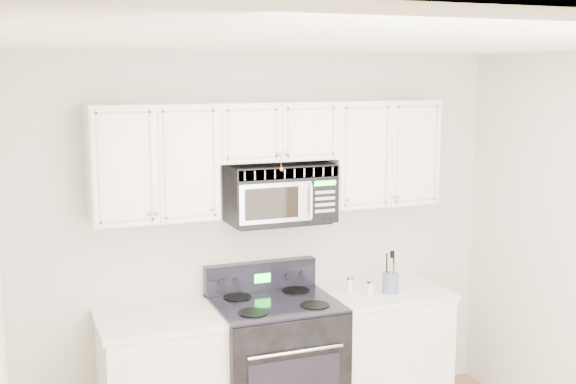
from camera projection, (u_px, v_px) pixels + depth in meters
name	position (u px, v px, depth m)	size (l,w,h in m)	color
room	(383.00, 313.00, 3.54)	(3.51, 3.51, 2.61)	#9A6D56
base_cabinet_right	(383.00, 354.00, 5.29)	(0.86, 0.65, 0.92)	white
range	(275.00, 365.00, 4.95)	(0.82, 0.74, 1.14)	black
upper_cabinets	(273.00, 152.00, 4.89)	(2.44, 0.37, 0.75)	white
microwave	(280.00, 193.00, 4.94)	(0.72, 0.41, 0.40)	black
utensil_crock	(390.00, 282.00, 5.11)	(0.11, 0.11, 0.30)	slate
shaker_salt	(350.00, 285.00, 5.12)	(0.05, 0.05, 0.11)	silver
shaker_pepper	(370.00, 288.00, 5.03)	(0.05, 0.05, 0.11)	silver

